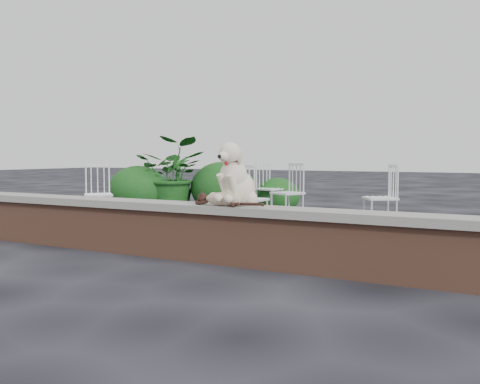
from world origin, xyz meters
The scene contains 13 objects.
ground centered at (0.00, 0.00, 0.00)m, with size 60.00×60.00×0.00m, color black.
brick_wall centered at (0.00, 0.00, 0.25)m, with size 6.00×0.30×0.50m, color brown.
capstone centered at (0.00, 0.00, 0.54)m, with size 6.20×0.40×0.08m, color slate.
dog centered at (0.69, 0.07, 0.90)m, with size 0.41×0.54×0.63m, color beige, non-canonical shape.
cat centered at (0.61, -0.08, 0.66)m, with size 0.89×0.21×0.15m, color tan, non-canonical shape.
chair_c centered at (-0.21, 2.05, 0.47)m, with size 0.56×0.56×0.94m, color white, non-canonical shape.
chair_d centered at (1.34, 3.16, 0.47)m, with size 0.56×0.56×0.94m, color white, non-canonical shape.
chair_a centered at (-2.71, 1.70, 0.47)m, with size 0.56×0.56×0.94m, color white, non-canonical shape.
chair_e centered at (-0.95, 4.30, 0.47)m, with size 0.56×0.56×0.94m, color white, non-canonical shape.
chair_b centered at (-0.25, 3.47, 0.47)m, with size 0.56×0.56×0.94m, color white, non-canonical shape.
potted_plant_a centered at (-2.71, 3.70, 0.71)m, with size 1.28×1.11×1.42m, color #134313.
potted_plant_b centered at (-2.75, 3.89, 0.53)m, with size 0.59×0.59×1.05m, color #134313.
shrubbery centered at (-2.30, 3.99, 0.41)m, with size 3.38×2.14×1.00m.
Camera 1 is at (3.22, -4.56, 1.08)m, focal length 39.90 mm.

